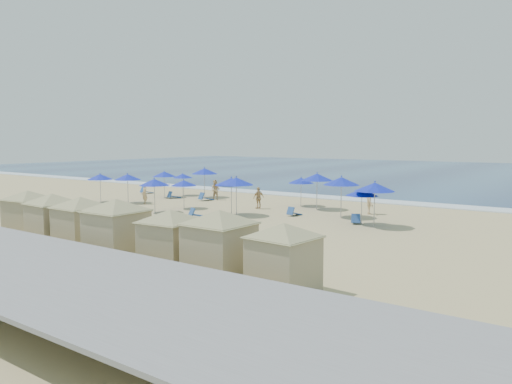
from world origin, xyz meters
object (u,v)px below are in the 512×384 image
(cabana_1, at_px, (53,212))
(umbrella_9, at_px, (317,177))
(umbrella_4, at_px, (204,171))
(umbrella_7, at_px, (301,180))
(cabana_2, at_px, (81,216))
(beachgoer_0, at_px, (145,194))
(cabana_6, at_px, (284,249))
(cabana_0, at_px, (28,207))
(cabana_3, at_px, (116,221))
(umbrella_11, at_px, (375,187))
(beachgoer_3, at_px, (370,202))
(cabana_4, at_px, (170,232))
(umbrella_10, at_px, (362,192))
(cabana_5, at_px, (219,236))
(umbrella_5, at_px, (184,183))
(umbrella_0, at_px, (164,174))
(beachgoer_1, at_px, (215,190))
(umbrella_3, at_px, (128,177))
(umbrella_6, at_px, (231,182))
(beachgoer_2, at_px, (259,198))
(umbrella_8, at_px, (236,181))
(umbrella_13, at_px, (341,181))
(umbrella_2, at_px, (183,176))
(umbrella_12, at_px, (154,182))
(trash_bin, at_px, (195,226))
(umbrella_1, at_px, (100,177))

(cabana_1, xyz_separation_m, umbrella_9, (4.62, 18.16, 0.81))
(umbrella_4, bearing_deg, umbrella_7, -0.42)
(cabana_2, xyz_separation_m, beachgoer_0, (-10.12, 12.83, -0.72))
(umbrella_7, bearing_deg, umbrella_9, -24.67)
(cabana_6, bearing_deg, umbrella_9, 115.76)
(cabana_0, relative_size, cabana_3, 0.92)
(umbrella_11, bearing_deg, beachgoer_3, 115.53)
(cabana_1, distance_m, cabana_4, 8.26)
(cabana_3, distance_m, umbrella_9, 18.52)
(cabana_0, bearing_deg, umbrella_10, 46.32)
(cabana_5, height_order, umbrella_5, cabana_5)
(umbrella_0, relative_size, umbrella_7, 1.05)
(umbrella_4, bearing_deg, cabana_2, -63.80)
(cabana_2, height_order, beachgoer_0, cabana_2)
(beachgoer_1, bearing_deg, umbrella_9, -11.67)
(umbrella_3, relative_size, umbrella_11, 0.89)
(umbrella_5, height_order, beachgoer_0, umbrella_5)
(cabana_0, distance_m, umbrella_3, 13.83)
(cabana_6, height_order, beachgoer_1, cabana_6)
(umbrella_5, xyz_separation_m, umbrella_7, (6.33, 6.21, 0.07))
(umbrella_6, bearing_deg, cabana_1, -95.78)
(cabana_5, xyz_separation_m, beachgoer_2, (-9.72, 16.07, -0.80))
(umbrella_0, bearing_deg, cabana_2, -54.22)
(umbrella_4, height_order, umbrella_10, umbrella_4)
(umbrella_8, xyz_separation_m, beachgoer_3, (7.02, 5.81, -1.44))
(umbrella_11, relative_size, umbrella_13, 0.98)
(cabana_6, xyz_separation_m, umbrella_13, (-5.73, 15.93, 0.89))
(umbrella_5, xyz_separation_m, umbrella_11, (14.48, 0.78, 0.45))
(cabana_4, bearing_deg, umbrella_6, 119.11)
(umbrella_8, bearing_deg, umbrella_9, 63.62)
(umbrella_2, distance_m, umbrella_12, 10.68)
(cabana_3, bearing_deg, cabana_6, 1.27)
(umbrella_0, distance_m, umbrella_9, 14.67)
(umbrella_3, relative_size, umbrella_4, 0.90)
(umbrella_0, distance_m, umbrella_10, 20.26)
(trash_bin, distance_m, cabana_6, 11.53)
(cabana_6, xyz_separation_m, beachgoer_3, (-4.71, 18.30, -0.62))
(umbrella_4, distance_m, beachgoer_2, 8.79)
(umbrella_3, xyz_separation_m, umbrella_8, (11.20, -0.20, 0.22))
(beachgoer_2, bearing_deg, umbrella_1, -55.80)
(umbrella_7, distance_m, umbrella_8, 6.77)
(cabana_0, height_order, beachgoer_1, cabana_0)
(umbrella_4, distance_m, beachgoer_1, 2.62)
(umbrella_3, height_order, umbrella_5, umbrella_3)
(cabana_2, xyz_separation_m, beachgoer_1, (-7.40, 18.23, -0.70))
(umbrella_2, height_order, beachgoer_1, umbrella_2)
(cabana_1, height_order, umbrella_10, cabana_1)
(umbrella_1, distance_m, beachgoer_2, 13.56)
(umbrella_5, height_order, umbrella_13, umbrella_13)
(umbrella_13, bearing_deg, cabana_1, -116.09)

